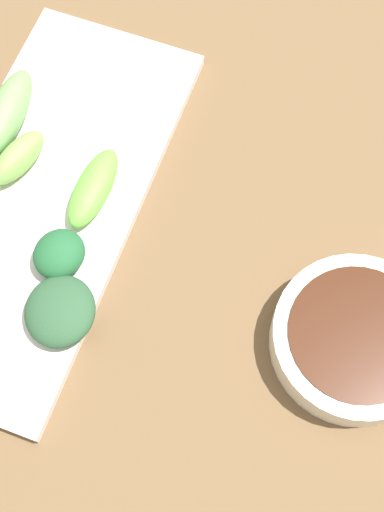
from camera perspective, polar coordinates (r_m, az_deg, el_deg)
name	(u,v)px	position (r m, az deg, el deg)	size (l,w,h in m)	color
tabletop	(164,283)	(0.61, -2.25, -2.18)	(2.10, 2.10, 0.02)	brown
sauce_bowl	(357,333)	(0.58, 12.99, -6.00)	(0.13, 0.13, 0.03)	silver
serving_plate	(42,201)	(0.64, -11.84, 4.31)	(0.16, 0.38, 0.01)	silver
broccoli_leafy_0	(59,254)	(0.59, -10.53, 0.16)	(0.04, 0.04, 0.03)	#1F5930
broccoli_stalk_1	(7,114)	(0.66, -14.55, 10.90)	(0.03, 0.09, 0.03)	#6E9E57
broccoli_leafy_4	(60,311)	(0.58, -10.46, -4.32)	(0.06, 0.06, 0.02)	#294E30
broccoli_stalk_5	(93,188)	(0.62, -7.86, 5.39)	(0.03, 0.08, 0.02)	#65BC3E
broccoli_stalk_6	(18,158)	(0.64, -13.68, 7.61)	(0.02, 0.06, 0.03)	#79AC4C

